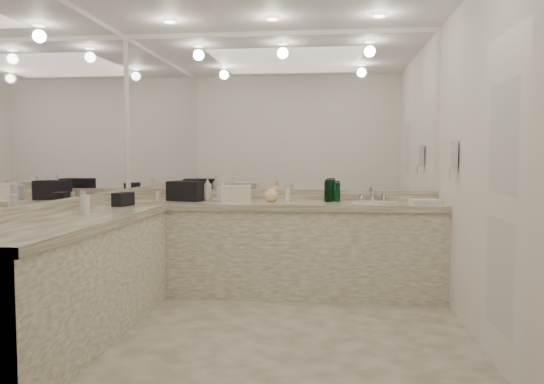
# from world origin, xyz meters

# --- Properties ---
(floor) EXTENTS (3.20, 3.20, 0.00)m
(floor) POSITION_xyz_m (0.00, 0.00, 0.00)
(floor) COLOR beige
(floor) RESTS_ON ground
(wall_back) EXTENTS (3.20, 0.02, 2.60)m
(wall_back) POSITION_xyz_m (0.00, 1.50, 1.30)
(wall_back) COLOR silver
(wall_back) RESTS_ON floor
(wall_left) EXTENTS (0.02, 3.00, 2.60)m
(wall_left) POSITION_xyz_m (-1.60, 0.00, 1.30)
(wall_left) COLOR silver
(wall_left) RESTS_ON floor
(wall_right) EXTENTS (0.02, 3.00, 2.60)m
(wall_right) POSITION_xyz_m (1.60, 0.00, 1.30)
(wall_right) COLOR silver
(wall_right) RESTS_ON floor
(vanity_back_base) EXTENTS (3.20, 0.60, 0.84)m
(vanity_back_base) POSITION_xyz_m (0.00, 1.20, 0.42)
(vanity_back_base) COLOR silver
(vanity_back_base) RESTS_ON floor
(vanity_back_top) EXTENTS (3.20, 0.64, 0.06)m
(vanity_back_top) POSITION_xyz_m (0.00, 1.19, 0.87)
(vanity_back_top) COLOR beige
(vanity_back_top) RESTS_ON vanity_back_base
(vanity_left_base) EXTENTS (0.60, 2.40, 0.84)m
(vanity_left_base) POSITION_xyz_m (-1.30, -0.30, 0.42)
(vanity_left_base) COLOR silver
(vanity_left_base) RESTS_ON floor
(vanity_left_top) EXTENTS (0.64, 2.42, 0.06)m
(vanity_left_top) POSITION_xyz_m (-1.29, -0.30, 0.87)
(vanity_left_top) COLOR beige
(vanity_left_top) RESTS_ON vanity_left_base
(backsplash_back) EXTENTS (3.20, 0.04, 0.10)m
(backsplash_back) POSITION_xyz_m (0.00, 1.48, 0.95)
(backsplash_back) COLOR beige
(backsplash_back) RESTS_ON vanity_back_top
(backsplash_left) EXTENTS (0.04, 3.00, 0.10)m
(backsplash_left) POSITION_xyz_m (-1.58, 0.00, 0.95)
(backsplash_left) COLOR beige
(backsplash_left) RESTS_ON vanity_left_top
(mirror_back) EXTENTS (3.12, 0.01, 1.55)m
(mirror_back) POSITION_xyz_m (0.00, 1.49, 1.77)
(mirror_back) COLOR white
(mirror_back) RESTS_ON wall_back
(mirror_left) EXTENTS (0.01, 2.92, 1.55)m
(mirror_left) POSITION_xyz_m (-1.59, 0.00, 1.77)
(mirror_left) COLOR white
(mirror_left) RESTS_ON wall_left
(sink) EXTENTS (0.44, 0.44, 0.03)m
(sink) POSITION_xyz_m (0.95, 1.20, 0.90)
(sink) COLOR white
(sink) RESTS_ON vanity_back_top
(faucet) EXTENTS (0.24, 0.16, 0.14)m
(faucet) POSITION_xyz_m (0.95, 1.41, 0.97)
(faucet) COLOR silver
(faucet) RESTS_ON vanity_back_top
(wall_phone) EXTENTS (0.06, 0.10, 0.24)m
(wall_phone) POSITION_xyz_m (1.56, 0.70, 1.35)
(wall_phone) COLOR white
(wall_phone) RESTS_ON wall_right
(door) EXTENTS (0.02, 0.82, 2.10)m
(door) POSITION_xyz_m (1.59, -0.50, 1.05)
(door) COLOR white
(door) RESTS_ON wall_right
(black_toiletry_bag) EXTENTS (0.37, 0.27, 0.19)m
(black_toiletry_bag) POSITION_xyz_m (-0.89, 1.22, 1.00)
(black_toiletry_bag) COLOR black
(black_toiletry_bag) RESTS_ON vanity_back_top
(black_bag_spill) EXTENTS (0.14, 0.23, 0.12)m
(black_bag_spill) POSITION_xyz_m (-1.30, 0.63, 0.96)
(black_bag_spill) COLOR black
(black_bag_spill) RESTS_ON vanity_left_top
(cream_cosmetic_case) EXTENTS (0.31, 0.21, 0.17)m
(cream_cosmetic_case) POSITION_xyz_m (-0.38, 1.20, 0.98)
(cream_cosmetic_case) COLOR beige
(cream_cosmetic_case) RESTS_ON vanity_back_top
(hand_towel) EXTENTS (0.28, 0.21, 0.04)m
(hand_towel) POSITION_xyz_m (1.40, 1.12, 0.92)
(hand_towel) COLOR white
(hand_towel) RESTS_ON vanity_back_top
(lotion_left) EXTENTS (0.07, 0.07, 0.16)m
(lotion_left) POSITION_xyz_m (-1.30, -0.11, 0.98)
(lotion_left) COLOR white
(lotion_left) RESTS_ON vanity_left_top
(soap_bottle_a) EXTENTS (0.12, 0.12, 0.23)m
(soap_bottle_a) POSITION_xyz_m (-0.69, 1.29, 1.02)
(soap_bottle_a) COLOR beige
(soap_bottle_a) RESTS_ON vanity_back_top
(soap_bottle_b) EXTENTS (0.11, 0.11, 0.21)m
(soap_bottle_b) POSITION_xyz_m (-0.52, 1.19, 1.01)
(soap_bottle_b) COLOR silver
(soap_bottle_b) RESTS_ON vanity_back_top
(soap_bottle_c) EXTENTS (0.18, 0.18, 0.17)m
(soap_bottle_c) POSITION_xyz_m (-0.04, 1.20, 0.99)
(soap_bottle_c) COLOR #FFCC8B
(soap_bottle_c) RESTS_ON vanity_back_top
(green_bottle_0) EXTENTS (0.07, 0.07, 0.22)m
(green_bottle_0) POSITION_xyz_m (0.55, 1.33, 1.01)
(green_bottle_0) COLOR #135632
(green_bottle_0) RESTS_ON vanity_back_top
(green_bottle_1) EXTENTS (0.06, 0.06, 0.21)m
(green_bottle_1) POSITION_xyz_m (0.52, 1.23, 1.00)
(green_bottle_1) COLOR #135632
(green_bottle_1) RESTS_ON vanity_back_top
(green_bottle_2) EXTENTS (0.07, 0.07, 0.19)m
(green_bottle_2) POSITION_xyz_m (0.51, 1.27, 1.00)
(green_bottle_2) COLOR #135632
(green_bottle_2) RESTS_ON vanity_back_top
(green_bottle_3) EXTENTS (0.07, 0.07, 0.21)m
(green_bottle_3) POSITION_xyz_m (0.53, 1.32, 1.01)
(green_bottle_3) COLOR #135632
(green_bottle_3) RESTS_ON vanity_back_top
(green_bottle_4) EXTENTS (0.07, 0.07, 0.19)m
(green_bottle_4) POSITION_xyz_m (0.60, 1.30, 0.99)
(green_bottle_4) COLOR #135632
(green_bottle_4) RESTS_ON vanity_back_top
(amenity_bottle_0) EXTENTS (0.06, 0.06, 0.08)m
(amenity_bottle_0) POSITION_xyz_m (-1.05, 1.31, 0.94)
(amenity_bottle_0) COLOR white
(amenity_bottle_0) RESTS_ON vanity_back_top
(amenity_bottle_1) EXTENTS (0.04, 0.04, 0.10)m
(amenity_bottle_1) POSITION_xyz_m (-0.44, 1.16, 0.95)
(amenity_bottle_1) COLOR #E0B28C
(amenity_bottle_1) RESTS_ON vanity_back_top
(amenity_bottle_2) EXTENTS (0.05, 0.05, 0.12)m
(amenity_bottle_2) POSITION_xyz_m (-0.27, 1.25, 0.96)
(amenity_bottle_2) COLOR white
(amenity_bottle_2) RESTS_ON vanity_back_top
(amenity_bottle_3) EXTENTS (0.06, 0.06, 0.09)m
(amenity_bottle_3) POSITION_xyz_m (-1.19, 1.28, 0.95)
(amenity_bottle_3) COLOR white
(amenity_bottle_3) RESTS_ON vanity_back_top
(amenity_bottle_4) EXTENTS (0.04, 0.04, 0.15)m
(amenity_bottle_4) POSITION_xyz_m (0.12, 1.21, 0.97)
(amenity_bottle_4) COLOR white
(amenity_bottle_4) RESTS_ON vanity_back_top
(amenity_bottle_5) EXTENTS (0.05, 0.05, 0.14)m
(amenity_bottle_5) POSITION_xyz_m (-0.28, 1.23, 0.97)
(amenity_bottle_5) COLOR white
(amenity_bottle_5) RESTS_ON vanity_back_top
(amenity_bottle_6) EXTENTS (0.06, 0.06, 0.14)m
(amenity_bottle_6) POSITION_xyz_m (-0.75, 1.34, 0.97)
(amenity_bottle_6) COLOR silver
(amenity_bottle_6) RESTS_ON vanity_back_top
(amenity_bottle_7) EXTENTS (0.05, 0.05, 0.09)m
(amenity_bottle_7) POSITION_xyz_m (-0.52, 1.27, 0.95)
(amenity_bottle_7) COLOR #E57F66
(amenity_bottle_7) RESTS_ON vanity_back_top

